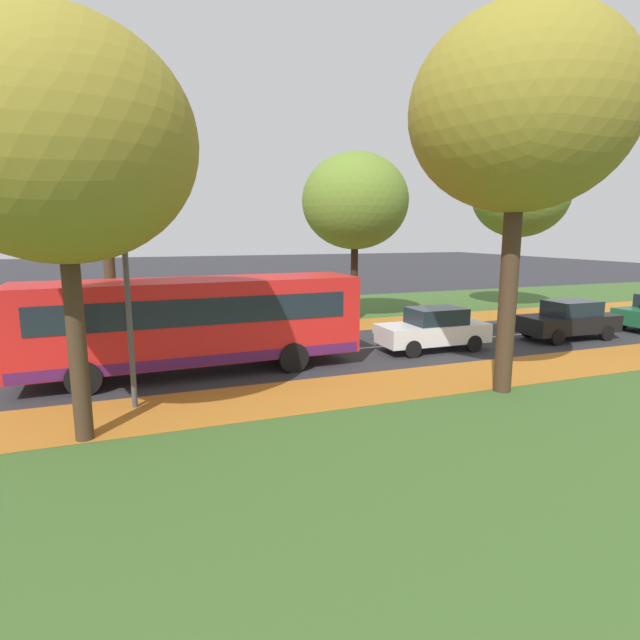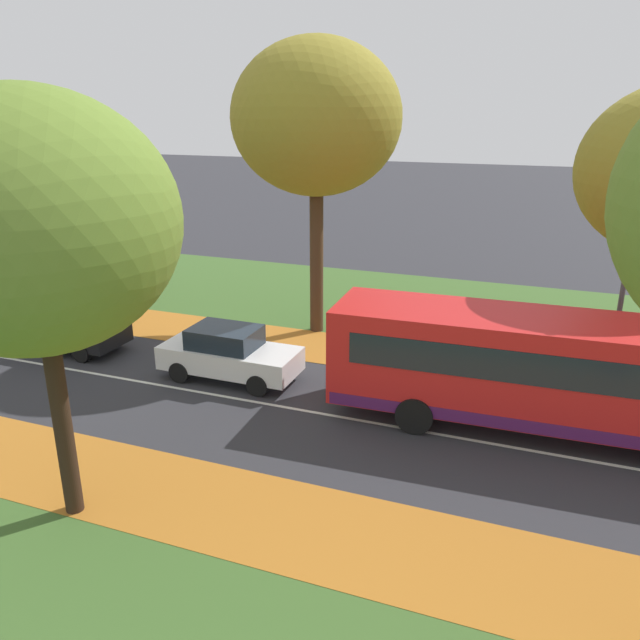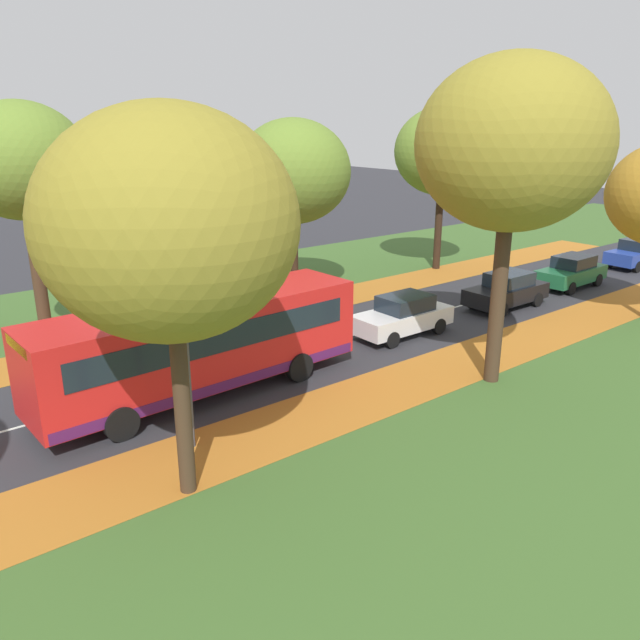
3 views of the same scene
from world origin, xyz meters
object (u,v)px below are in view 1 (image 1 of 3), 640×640
object	(u,v)px
tree_left_near	(103,174)
car_white_lead	(433,329)
tree_right_near	(59,142)
streetlamp_right	(126,260)
tree_left_mid	(355,201)
bus	(194,320)
tree_right_mid	(520,113)
tree_left_far	(521,195)
car_black_following	(569,320)

from	to	relation	value
tree_left_near	car_white_lead	xyz separation A→B (m)	(7.03, 11.49, -5.96)
tree_right_near	streetlamp_right	xyz separation A→B (m)	(-2.09, 1.03, -2.43)
tree_left_mid	bus	bearing A→B (deg)	-51.25
bus	tree_right_near	bearing A→B (deg)	-32.23
tree_right_mid	car_white_lead	xyz separation A→B (m)	(-4.97, 0.92, -6.65)
tree_left_far	car_white_lead	bearing A→B (deg)	-54.92
car_white_lead	car_black_following	xyz separation A→B (m)	(0.25, 6.43, 0.00)
tree_left_far	streetlamp_right	world-z (taller)	tree_left_far
tree_right_mid	streetlamp_right	world-z (taller)	tree_right_mid
tree_left_mid	bus	world-z (taller)	tree_left_mid
streetlamp_right	tree_right_near	bearing A→B (deg)	-26.20
tree_right_near	car_black_following	size ratio (longest dim) A/B	2.03
bus	car_white_lead	distance (m)	8.86
tree_right_near	bus	size ratio (longest dim) A/B	0.82
tree_left_near	tree_left_far	distance (m)	21.37
tree_left_mid	car_black_following	world-z (taller)	tree_left_mid
car_white_lead	car_black_following	size ratio (longest dim) A/B	1.00
streetlamp_right	tree_left_far	bearing A→B (deg)	114.61
tree_left_near	car_white_lead	world-z (taller)	tree_left_near
streetlamp_right	bus	world-z (taller)	streetlamp_right
tree_left_far	car_black_following	xyz separation A→B (m)	(7.18, -3.44, -5.68)
bus	car_black_following	xyz separation A→B (m)	(0.26, 15.25, -0.89)
car_white_lead	car_black_following	bearing A→B (deg)	87.81
tree_left_far	tree_right_mid	world-z (taller)	tree_right_mid
tree_left_far	car_white_lead	size ratio (longest dim) A/B	2.11
tree_right_near	car_black_following	bearing A→B (deg)	103.39
tree_left_mid	tree_right_mid	size ratio (longest dim) A/B	0.82
tree_left_near	tree_left_mid	xyz separation A→B (m)	(0.09, 11.31, -0.86)
tree_right_mid	streetlamp_right	bearing A→B (deg)	-104.33
tree_left_near	car_black_following	world-z (taller)	tree_left_near
streetlamp_right	bus	distance (m)	3.71
tree_left_near	bus	distance (m)	9.06
tree_left_near	car_white_lead	distance (m)	14.73
tree_left_mid	bus	distance (m)	11.85
bus	car_black_following	bearing A→B (deg)	89.03
bus	tree_left_near	bearing A→B (deg)	-159.17
tree_left_near	tree_right_mid	xyz separation A→B (m)	(12.00, 10.56, 0.69)
tree_left_mid	car_black_following	bearing A→B (deg)	42.57
tree_left_near	tree_left_mid	bearing A→B (deg)	89.56
car_black_following	car_white_lead	bearing A→B (deg)	-92.19
tree_left_mid	tree_left_near	bearing A→B (deg)	-90.44
tree_right_near	streetlamp_right	bearing A→B (deg)	153.80
tree_left_near	tree_right_mid	bearing A→B (deg)	41.35
bus	car_black_following	distance (m)	15.28
tree_left_near	tree_right_mid	world-z (taller)	tree_right_mid
tree_right_mid	bus	size ratio (longest dim) A/B	0.96
tree_right_near	car_white_lead	world-z (taller)	tree_right_near
tree_left_near	streetlamp_right	xyz separation A→B (m)	(9.51, 0.81, -3.04)
tree_left_mid	car_white_lead	size ratio (longest dim) A/B	1.97
tree_left_near	car_black_following	bearing A→B (deg)	67.89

